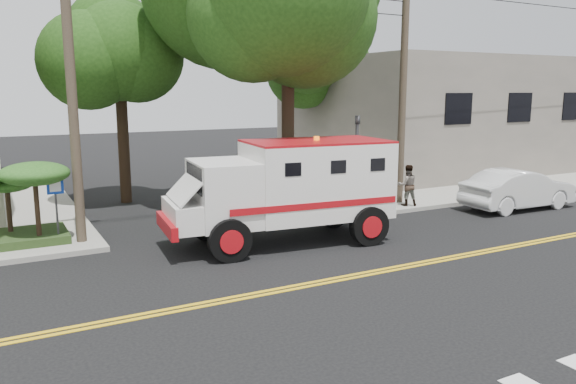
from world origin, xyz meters
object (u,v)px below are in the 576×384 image
parked_sedan (518,189)px  pedestrian_b (407,185)px  armored_truck (290,186)px  pedestrian_a (419,168)px

parked_sedan → pedestrian_b: size_ratio=2.97×
pedestrian_b → armored_truck: bearing=40.7°
armored_truck → pedestrian_b: bearing=23.8°
armored_truck → pedestrian_a: bearing=33.5°
armored_truck → pedestrian_a: armored_truck is taller
parked_sedan → pedestrian_b: bearing=64.9°
pedestrian_b → pedestrian_a: bearing=-114.4°
pedestrian_a → pedestrian_b: bearing=13.4°
parked_sedan → armored_truck: bearing=92.4°
pedestrian_a → pedestrian_b: pedestrian_a is taller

